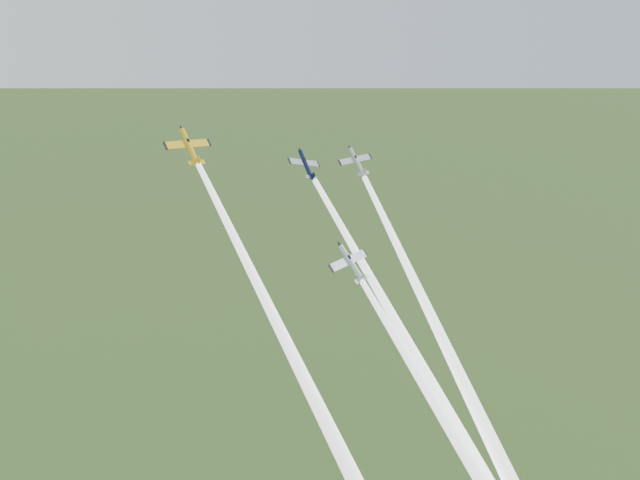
{
  "coord_description": "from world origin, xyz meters",
  "views": [
    {
      "loc": [
        -70.36,
        -109.14,
        133.21
      ],
      "look_at": [
        0.0,
        -6.0,
        92.0
      ],
      "focal_mm": 45.0,
      "sensor_mm": 36.0,
      "label": 1
    }
  ],
  "objects_px": {
    "plane_silver_right": "(357,161)",
    "plane_silver_low": "(351,263)",
    "plane_navy": "(306,164)",
    "plane_yellow": "(189,147)"
  },
  "relations": [
    {
      "from": "plane_navy",
      "to": "plane_silver_right",
      "type": "xyz_separation_m",
      "value": [
        9.55,
        -1.83,
        -0.35
      ]
    },
    {
      "from": "plane_navy",
      "to": "plane_silver_low",
      "type": "bearing_deg",
      "value": -105.51
    },
    {
      "from": "plane_navy",
      "to": "plane_silver_right",
      "type": "distance_m",
      "value": 9.73
    },
    {
      "from": "plane_silver_right",
      "to": "plane_silver_low",
      "type": "height_order",
      "value": "plane_silver_right"
    },
    {
      "from": "plane_yellow",
      "to": "plane_navy",
      "type": "xyz_separation_m",
      "value": [
        19.32,
        -4.67,
        -4.54
      ]
    },
    {
      "from": "plane_yellow",
      "to": "plane_navy",
      "type": "distance_m",
      "value": 20.38
    },
    {
      "from": "plane_yellow",
      "to": "plane_silver_low",
      "type": "distance_m",
      "value": 32.11
    },
    {
      "from": "plane_navy",
      "to": "plane_silver_low",
      "type": "height_order",
      "value": "plane_navy"
    },
    {
      "from": "plane_navy",
      "to": "plane_silver_low",
      "type": "distance_m",
      "value": 20.26
    },
    {
      "from": "plane_navy",
      "to": "plane_silver_right",
      "type": "height_order",
      "value": "plane_navy"
    }
  ]
}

